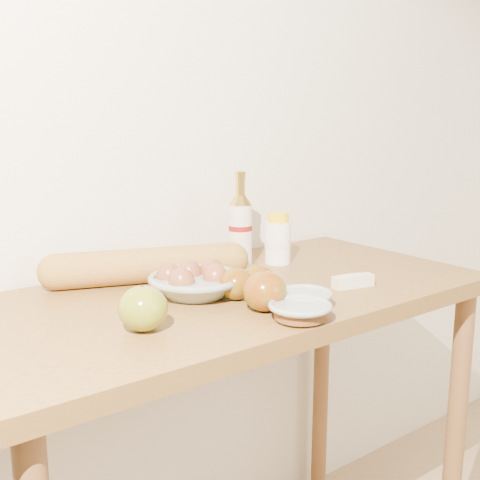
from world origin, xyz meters
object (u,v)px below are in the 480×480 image
(bourbon_bottle, at_px, (240,228))
(baguette, at_px, (147,265))
(cream_bottle, at_px, (278,240))
(egg_bowl, at_px, (195,282))
(table, at_px, (232,340))

(bourbon_bottle, distance_m, baguette, 0.28)
(bourbon_bottle, distance_m, cream_bottle, 0.11)
(cream_bottle, xyz_separation_m, baguette, (-0.37, 0.04, -0.02))
(egg_bowl, distance_m, baguette, 0.16)
(cream_bottle, bearing_deg, table, -166.63)
(bourbon_bottle, bearing_deg, cream_bottle, -8.62)
(egg_bowl, bearing_deg, baguette, 101.76)
(cream_bottle, bearing_deg, bourbon_bottle, 147.94)
(cream_bottle, height_order, egg_bowl, cream_bottle)
(baguette, bearing_deg, egg_bowl, -58.11)
(cream_bottle, relative_size, baguette, 0.27)
(table, bearing_deg, cream_bottle, 27.05)
(table, xyz_separation_m, egg_bowl, (-0.09, 0.01, 0.15))
(egg_bowl, bearing_deg, bourbon_bottle, 31.66)
(baguette, bearing_deg, table, -33.20)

